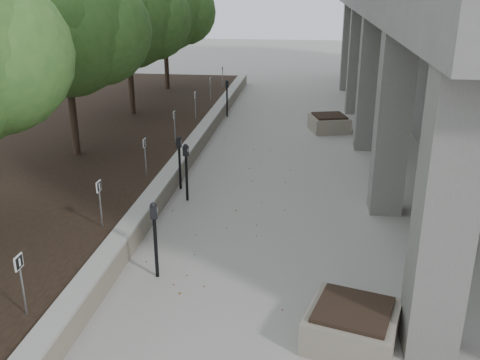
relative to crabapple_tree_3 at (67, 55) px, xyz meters
The scene contains 19 objects.
retaining_wall 4.25m from the crabapple_tree_3, 18.58° to the left, with size 0.39×26.00×0.50m, color gray, non-canonical shape.
planting_bed 3.16m from the crabapple_tree_3, 124.99° to the left, with size 7.00×26.00×0.40m, color #2E2017.
crabapple_tree_3 is the anchor object (origin of this frame).
crabapple_tree_4 5.00m from the crabapple_tree_3, 90.00° to the left, with size 4.60×4.00×5.44m, color #346326, non-canonical shape.
crabapple_tree_5 10.00m from the crabapple_tree_3, 90.00° to the left, with size 4.60×4.00×5.44m, color #346326, non-canonical shape.
parking_sign_2 8.20m from the crabapple_tree_3, 71.91° to the right, with size 0.04×0.22×0.96m, color black, non-canonical shape.
parking_sign_3 5.59m from the crabapple_tree_3, 61.43° to the right, with size 0.04×0.22×0.96m, color black, non-canonical shape.
parking_sign_4 3.64m from the crabapple_tree_3, 31.48° to the right, with size 0.04×0.22×0.96m, color black, non-canonical shape.
parking_sign_5 3.64m from the crabapple_tree_3, 31.48° to the left, with size 0.04×0.22×0.96m, color black, non-canonical shape.
parking_sign_6 5.59m from the crabapple_tree_3, 61.43° to the left, with size 0.04×0.22×0.96m, color black, non-canonical shape.
parking_sign_7 8.20m from the crabapple_tree_3, 71.91° to the left, with size 0.04×0.22×0.96m, color black, non-canonical shape.
parking_sign_8 11.01m from the crabapple_tree_3, 76.87° to the left, with size 0.04×0.22×0.96m, color black, non-canonical shape.
parking_meter_2 7.17m from the crabapple_tree_3, 55.36° to the right, with size 0.14×0.10×1.43m, color black, non-canonical shape.
parking_meter_3 4.76m from the crabapple_tree_3, 29.07° to the right, with size 0.14×0.10×1.41m, color black, non-canonical shape.
parking_meter_4 4.25m from the crabapple_tree_3, 21.19° to the right, with size 0.14×0.10×1.38m, color black, non-canonical shape.
parking_meter_5 7.74m from the crabapple_tree_3, 63.78° to the left, with size 0.14×0.10×1.43m, color black, non-canonical shape.
planter_front 10.39m from the crabapple_tree_3, 44.43° to the right, with size 1.23×1.23×0.58m, color gray, non-canonical shape.
planter_back 9.12m from the crabapple_tree_3, 34.74° to the left, with size 1.24×1.24×0.58m, color gray, non-canonical shape.
berry_scatter 6.38m from the crabapple_tree_3, 32.55° to the right, with size 3.30×14.10×0.02m, color maroon, non-canonical shape.
Camera 1 is at (1.57, -5.69, 4.92)m, focal length 40.22 mm.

